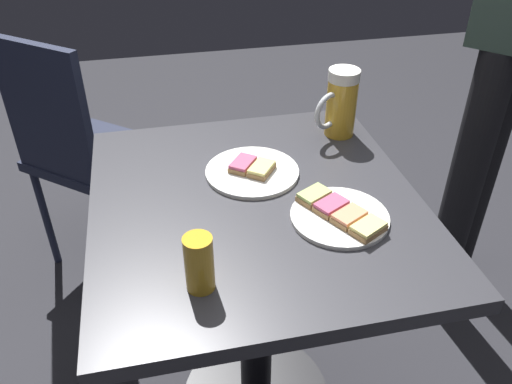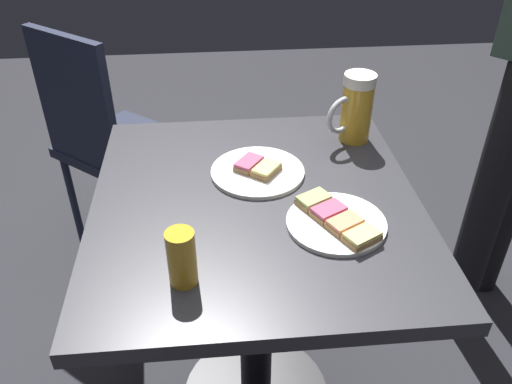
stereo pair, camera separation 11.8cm
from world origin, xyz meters
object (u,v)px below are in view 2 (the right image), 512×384
Objects in this scene: beer_mug at (355,108)px; beer_glass_small at (182,258)px; plate_far at (258,171)px; plate_near at (336,221)px; cafe_chair at (107,136)px.

beer_mug is 0.67m from beer_glass_small.
plate_far is 1.99× the size of beer_glass_small.
plate_far is (-0.22, -0.15, -0.00)m from plate_near.
cafe_chair is (-0.63, -0.48, -0.23)m from plate_far.
plate_far is at bearing 154.21° from beer_glass_small.
cafe_chair is at bearing -162.39° from beer_glass_small.
plate_near is 0.35m from beer_glass_small.
cafe_chair is (-0.98, -0.31, -0.27)m from beer_glass_small.
beer_mug reaches higher than plate_far.
cafe_chair reaches higher than plate_near.
plate_near is at bearing -18.76° from beer_mug.
cafe_chair is (-0.84, -0.63, -0.23)m from plate_near.
beer_glass_small is (0.50, -0.44, -0.03)m from beer_mug.
beer_glass_small reaches higher than plate_far.
cafe_chair is (-0.48, -0.75, -0.31)m from beer_mug.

